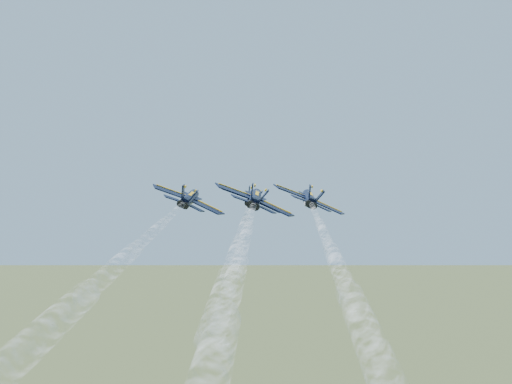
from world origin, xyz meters
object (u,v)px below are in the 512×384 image
(jet_left, at_px, (189,199))
(jet_slot, at_px, (255,199))
(jet_lead, at_px, (252,198))
(jet_right, at_px, (309,199))

(jet_left, distance_m, jet_slot, 13.75)
(jet_lead, height_order, jet_slot, same)
(jet_left, bearing_deg, jet_lead, 48.24)
(jet_lead, height_order, jet_left, same)
(jet_lead, bearing_deg, jet_left, -131.76)
(jet_right, distance_m, jet_slot, 12.83)
(jet_left, bearing_deg, jet_slot, -42.80)
(jet_right, bearing_deg, jet_lead, 131.81)
(jet_slot, bearing_deg, jet_right, 50.26)
(jet_left, bearing_deg, jet_right, 1.63)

